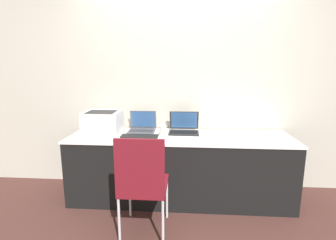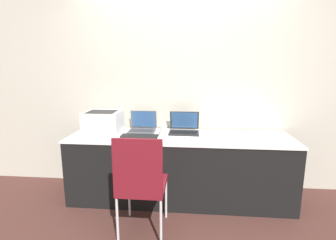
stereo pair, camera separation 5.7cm
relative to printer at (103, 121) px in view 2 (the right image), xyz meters
name	(u,v)px [view 2 (the right image)]	position (x,y,z in m)	size (l,w,h in m)	color
ground_plane	(178,213)	(0.93, -0.43, -0.91)	(14.00, 14.00, 0.00)	#472823
wall_back	(182,87)	(0.93, 0.33, 0.39)	(8.00, 0.05, 2.60)	#B7B2A3
table	(180,167)	(0.93, -0.08, -0.53)	(2.56, 0.71, 0.77)	black
printer	(103,121)	(0.00, 0.00, 0.00)	(0.42, 0.38, 0.26)	silver
laptop_left	(142,127)	(0.46, 0.12, -0.09)	(0.33, 0.29, 0.24)	#4C4C51
laptop_right	(184,128)	(0.97, 0.09, -0.09)	(0.36, 0.32, 0.25)	black
external_keyboard	(139,136)	(0.47, -0.16, -0.13)	(0.42, 0.14, 0.02)	black
coffee_cup	(163,131)	(0.73, -0.07, -0.08)	(0.08, 0.08, 0.11)	white
mouse	(165,136)	(0.77, -0.15, -0.13)	(0.07, 0.04, 0.03)	silver
chair	(141,180)	(0.62, -0.83, -0.35)	(0.43, 0.48, 0.98)	maroon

